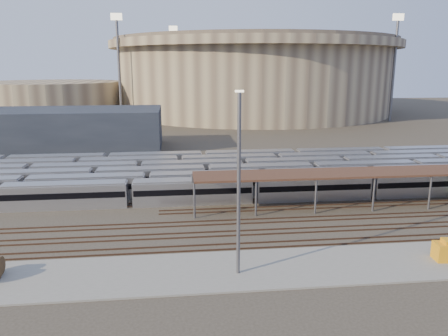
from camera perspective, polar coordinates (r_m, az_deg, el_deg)
ground at (r=60.46m, az=3.85°, el=-6.68°), size 420.00×420.00×0.00m
apron at (r=46.07m, az=0.96°, el=-13.19°), size 50.00×9.00×0.20m
subway_trains at (r=77.17m, az=-0.09°, el=-0.80°), size 125.48×23.90×3.60m
inspection_shed at (r=69.85m, az=21.36°, el=-0.57°), size 60.30×6.00×5.30m
empty_tracks at (r=55.85m, az=4.77°, el=-8.33°), size 170.00×9.62×0.18m
stadium at (r=199.07m, az=3.86°, el=12.12°), size 124.00×124.00×32.50m
secondary_arena at (r=192.85m, az=-21.60°, el=8.37°), size 56.00×56.00×14.00m
service_building at (r=114.63m, az=-18.87°, el=4.78°), size 42.00×20.00×10.00m
floodlight_0 at (r=167.01m, az=-13.56°, el=12.99°), size 4.00×1.00×38.40m
floodlight_2 at (r=175.37m, az=21.34°, el=12.47°), size 4.00×1.00×38.40m
floodlight_3 at (r=215.86m, az=-6.54°, el=13.27°), size 4.00×1.00×38.40m
yard_light_pole at (r=42.02m, az=1.94°, el=-2.24°), size 0.81×0.36×18.22m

